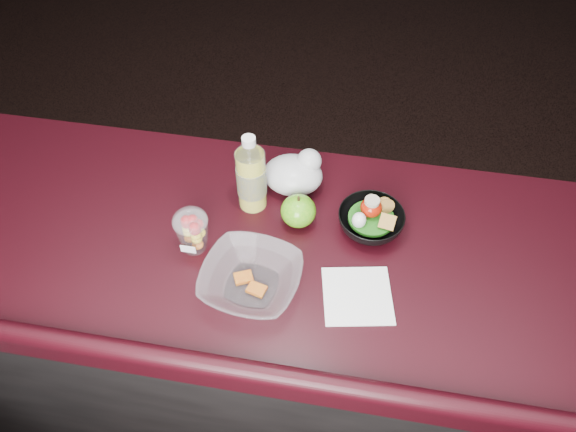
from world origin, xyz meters
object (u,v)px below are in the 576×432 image
object	(u,v)px
fruit_cup	(192,230)
takeout_bowl	(251,279)
green_apple	(298,211)
snack_bowl	(370,220)
lemonade_bottle	(251,178)

from	to	relation	value
fruit_cup	takeout_bowl	xyz separation A→B (m)	(0.17, -0.09, -0.03)
green_apple	takeout_bowl	bearing A→B (deg)	-109.93
snack_bowl	lemonade_bottle	bearing A→B (deg)	174.52
takeout_bowl	snack_bowl	bearing A→B (deg)	40.84
takeout_bowl	lemonade_bottle	bearing A→B (deg)	101.34
green_apple	snack_bowl	bearing A→B (deg)	3.71
snack_bowl	takeout_bowl	size ratio (longest dim) A/B	0.83
lemonade_bottle	snack_bowl	distance (m)	0.32
fruit_cup	green_apple	size ratio (longest dim) A/B	1.30
snack_bowl	takeout_bowl	world-z (taller)	snack_bowl
takeout_bowl	green_apple	bearing A→B (deg)	70.07
lemonade_bottle	fruit_cup	world-z (taller)	lemonade_bottle
green_apple	snack_bowl	size ratio (longest dim) A/B	0.44
lemonade_bottle	takeout_bowl	world-z (taller)	lemonade_bottle
lemonade_bottle	green_apple	world-z (taller)	lemonade_bottle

